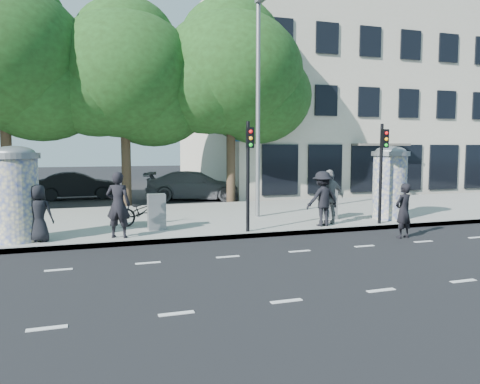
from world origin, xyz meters
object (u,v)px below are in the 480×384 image
object	(u,v)px
traffic_pole_far	(382,163)
ad_column_left	(16,192)
ped_b	(118,205)
car_mid	(78,186)
cabinet_right	(330,203)
ped_d	(322,199)
ad_column_right	(390,181)
cabinet_left	(157,212)
ped_e	(330,197)
traffic_pole_near	(249,165)
car_right	(195,186)
ped_a	(38,213)
man_road	(403,211)
street_lamp	(259,92)
bicycle	(143,211)

from	to	relation	value
traffic_pole_far	ad_column_left	bearing A→B (deg)	176.45
ped_b	car_mid	distance (m)	12.63
ad_column_left	cabinet_right	size ratio (longest dim) A/B	2.36
ped_d	traffic_pole_far	bearing A→B (deg)	165.91
ad_column_right	traffic_pole_far	distance (m)	1.52
cabinet_left	cabinet_right	bearing A→B (deg)	2.36
ped_b	ped_e	distance (m)	6.96
traffic_pole_near	cabinet_left	world-z (taller)	traffic_pole_near
ad_column_right	car_right	size ratio (longest dim) A/B	0.51
ped_e	cabinet_right	world-z (taller)	ped_e
ped_b	car_right	distance (m)	11.20
traffic_pole_far	cabinet_left	xyz separation A→B (m)	(-7.44, 1.29, -1.51)
traffic_pole_far	car_right	size ratio (longest dim) A/B	0.66
ped_a	car_mid	world-z (taller)	ped_a
ped_d	man_road	bearing A→B (deg)	123.63
ped_e	car_right	distance (m)	10.32
ad_column_right	man_road	world-z (taller)	ad_column_right
ad_column_right	cabinet_left	size ratio (longest dim) A/B	2.33
ad_column_right	cabinet_right	xyz separation A→B (m)	(-2.08, 0.66, -0.83)
ad_column_left	man_road	bearing A→B (deg)	-12.40
traffic_pole_near	street_lamp	distance (m)	4.07
man_road	traffic_pole_far	bearing A→B (deg)	-117.28
ad_column_right	street_lamp	distance (m)	5.81
street_lamp	ped_d	bearing A→B (deg)	-63.42
car_right	traffic_pole_near	bearing A→B (deg)	-165.00
traffic_pole_far	street_lamp	distance (m)	5.12
traffic_pole_near	ped_e	xyz separation A→B (m)	(3.08, 0.44, -1.15)
ad_column_right	street_lamp	world-z (taller)	street_lamp
traffic_pole_far	car_right	xyz separation A→B (m)	(-4.04, 10.49, -1.48)
traffic_pole_far	bicycle	xyz separation A→B (m)	(-7.75, 2.36, -1.61)
ped_a	cabinet_right	bearing A→B (deg)	-155.04
ped_d	car_mid	bearing A→B (deg)	-65.50
ped_d	street_lamp	bearing A→B (deg)	-70.74
car_right	street_lamp	bearing A→B (deg)	-156.07
ad_column_right	ped_e	xyz separation A→B (m)	(-2.72, -0.47, -0.46)
car_mid	street_lamp	bearing A→B (deg)	-147.45
traffic_pole_far	car_mid	size ratio (longest dim) A/B	0.79
traffic_pole_near	man_road	size ratio (longest dim) A/B	2.03
ped_d	car_mid	world-z (taller)	ped_d
ped_e	man_road	bearing A→B (deg)	111.09
ad_column_right	bicycle	distance (m)	8.92
ad_column_right	cabinet_right	world-z (taller)	ad_column_right
ped_b	car_right	xyz separation A→B (m)	(4.64, 10.19, -0.36)
ped_e	car_mid	xyz separation A→B (m)	(-8.22, 12.43, -0.37)
ped_e	ped_b	bearing A→B (deg)	-9.26
ped_a	ped_b	xyz separation A→B (m)	(2.14, -0.09, 0.16)
bicycle	street_lamp	bearing A→B (deg)	-107.40
ad_column_left	street_lamp	bearing A→B (deg)	14.94
ped_e	cabinet_left	xyz separation A→B (m)	(-5.72, 0.86, -0.36)
ad_column_left	ped_e	size ratio (longest dim) A/B	1.42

